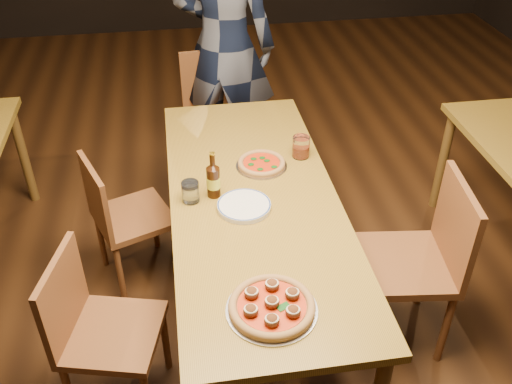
{
  "coord_description": "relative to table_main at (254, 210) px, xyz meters",
  "views": [
    {
      "loc": [
        -0.33,
        -2.17,
        2.36
      ],
      "look_at": [
        0.0,
        -0.05,
        0.82
      ],
      "focal_mm": 40.0,
      "sensor_mm": 36.0,
      "label": 1
    }
  ],
  "objects": [
    {
      "name": "beer_bottle",
      "position": [
        -0.19,
        0.05,
        0.16
      ],
      "size": [
        0.07,
        0.07,
        0.23
      ],
      "rotation": [
        0.0,
        0.0,
        -0.18
      ],
      "color": "black",
      "rests_on": "table_main"
    },
    {
      "name": "amber_glass",
      "position": [
        0.3,
        0.33,
        0.13
      ],
      "size": [
        0.09,
        0.09,
        0.11
      ],
      "primitive_type": "cylinder",
      "color": "#963310",
      "rests_on": "table_main"
    },
    {
      "name": "pizza_meatball",
      "position": [
        -0.05,
        -0.72,
        0.1
      ],
      "size": [
        0.35,
        0.35,
        0.06
      ],
      "rotation": [
        0.0,
        0.0,
        0.08
      ],
      "color": "#B7B7BF",
      "rests_on": "table_main"
    },
    {
      "name": "pizza_margherita",
      "position": [
        0.08,
        0.27,
        0.09
      ],
      "size": [
        0.26,
        0.26,
        0.03
      ],
      "rotation": [
        0.0,
        0.0,
        0.26
      ],
      "color": "#B7B7BF",
      "rests_on": "table_main"
    },
    {
      "name": "ground",
      "position": [
        0.0,
        0.0,
        -0.68
      ],
      "size": [
        9.0,
        9.0,
        0.0
      ],
      "primitive_type": "plane",
      "color": "black"
    },
    {
      "name": "chair_end",
      "position": [
        -0.04,
        1.28,
        -0.2
      ],
      "size": [
        0.48,
        0.48,
        0.95
      ],
      "primitive_type": null,
      "rotation": [
        0.0,
        0.0,
        0.08
      ],
      "color": "brown",
      "rests_on": "ground"
    },
    {
      "name": "plate_stack",
      "position": [
        -0.06,
        -0.07,
        0.08
      ],
      "size": [
        0.25,
        0.25,
        0.02
      ],
      "primitive_type": "cylinder",
      "color": "white",
      "rests_on": "table_main"
    },
    {
      "name": "table_main",
      "position": [
        0.0,
        0.0,
        0.0
      ],
      "size": [
        0.8,
        2.0,
        0.75
      ],
      "color": "brown",
      "rests_on": "ground"
    },
    {
      "name": "water_glass",
      "position": [
        -0.3,
        0.03,
        0.12
      ],
      "size": [
        0.08,
        0.08,
        0.1
      ],
      "primitive_type": "cylinder",
      "color": "white",
      "rests_on": "table_main"
    },
    {
      "name": "chair_main_e",
      "position": [
        0.69,
        -0.27,
        -0.2
      ],
      "size": [
        0.5,
        0.5,
        0.96
      ],
      "primitive_type": null,
      "rotation": [
        0.0,
        0.0,
        -1.69
      ],
      "color": "brown",
      "rests_on": "ground"
    },
    {
      "name": "diner",
      "position": [
        0.02,
        1.47,
        0.27
      ],
      "size": [
        0.81,
        0.67,
        1.89
      ],
      "primitive_type": "imported",
      "rotation": [
        0.0,
        0.0,
        2.78
      ],
      "color": "black",
      "rests_on": "ground"
    },
    {
      "name": "chair_main_sw",
      "position": [
        -0.62,
        0.39,
        -0.26
      ],
      "size": [
        0.5,
        0.5,
        0.83
      ],
      "primitive_type": null,
      "rotation": [
        0.0,
        0.0,
        1.94
      ],
      "color": "brown",
      "rests_on": "ground"
    },
    {
      "name": "chair_main_nw",
      "position": [
        -0.69,
        -0.45,
        -0.25
      ],
      "size": [
        0.49,
        0.49,
        0.86
      ],
      "primitive_type": null,
      "rotation": [
        0.0,
        0.0,
        1.32
      ],
      "color": "brown",
      "rests_on": "ground"
    }
  ]
}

